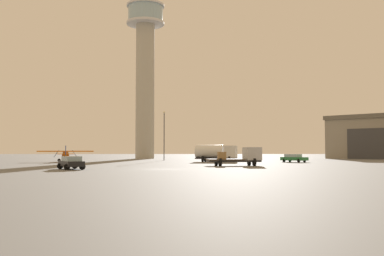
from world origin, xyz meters
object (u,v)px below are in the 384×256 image
at_px(truck_flatbed_silver, 242,157).
at_px(car_black, 71,162).
at_px(truck_fuel_tanker_white, 216,152).
at_px(light_post_east, 164,131).
at_px(airplane_orange, 66,154).
at_px(car_green, 294,158).
at_px(control_tower, 145,64).

distance_m(truck_flatbed_silver, car_black, 21.93).
bearing_deg(truck_fuel_tanker_white, light_post_east, 142.98).
relative_size(truck_flatbed_silver, truck_fuel_tanker_white, 0.96).
distance_m(airplane_orange, car_green, 39.16).
bearing_deg(light_post_east, airplane_orange, -144.81).
relative_size(control_tower, car_green, 9.43).
distance_m(car_black, car_green, 40.68).
height_order(car_black, car_green, same).
bearing_deg(control_tower, car_black, -91.73).
height_order(airplane_orange, truck_flatbed_silver, airplane_orange).
height_order(truck_flatbed_silver, light_post_east, light_post_east).
height_order(control_tower, truck_flatbed_silver, control_tower).
xyz_separation_m(airplane_orange, car_green, (39.06, -2.83, -0.57)).
relative_size(airplane_orange, truck_flatbed_silver, 1.33).
height_order(airplane_orange, light_post_east, light_post_east).
distance_m(truck_fuel_tanker_white, light_post_east, 16.09).
height_order(control_tower, light_post_east, control_tower).
height_order(truck_fuel_tanker_white, car_green, truck_fuel_tanker_white).
xyz_separation_m(truck_flatbed_silver, car_green, (10.88, 16.84, -0.45)).
distance_m(airplane_orange, light_post_east, 20.67).
height_order(airplane_orange, car_green, airplane_orange).
height_order(truck_fuel_tanker_white, car_black, truck_fuel_tanker_white).
bearing_deg(car_black, control_tower, -31.21).
height_order(truck_flatbed_silver, car_green, truck_flatbed_silver).
height_order(car_black, light_post_east, light_post_east).
xyz_separation_m(airplane_orange, truck_flatbed_silver, (28.18, -19.67, -0.13)).
distance_m(truck_flatbed_silver, light_post_east, 33.72).
relative_size(airplane_orange, car_green, 2.13).
height_order(truck_flatbed_silver, car_black, truck_flatbed_silver).
xyz_separation_m(car_black, light_post_east, (7.55, 41.80, 5.06)).
relative_size(airplane_orange, car_black, 2.06).
height_order(car_green, light_post_east, light_post_east).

